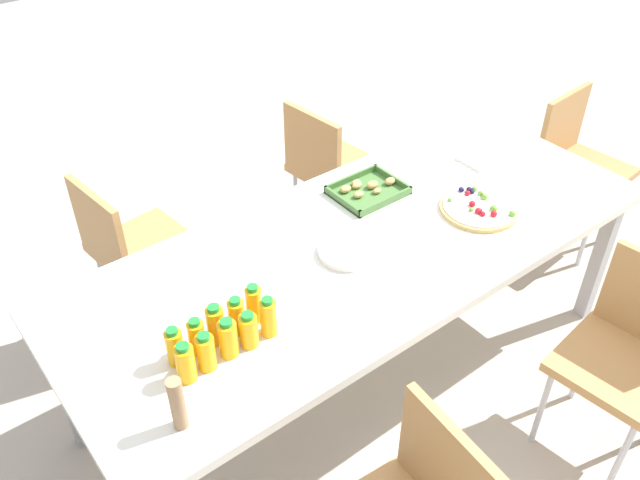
% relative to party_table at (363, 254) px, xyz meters
% --- Properties ---
extents(ground_plane, '(12.00, 12.00, 0.00)m').
position_rel_party_table_xyz_m(ground_plane, '(0.00, 0.00, -0.68)').
color(ground_plane, '#B2A899').
extents(party_table, '(2.40, 0.96, 0.74)m').
position_rel_party_table_xyz_m(party_table, '(0.00, 0.00, 0.00)').
color(party_table, silver).
rests_on(party_table, ground_plane).
extents(chair_end, '(0.43, 0.43, 0.83)m').
position_rel_party_table_xyz_m(chair_end, '(1.56, 0.08, -0.18)').
color(chair_end, '#B7844C').
rests_on(chair_end, ground_plane).
extents(chair_far_right, '(0.44, 0.44, 0.83)m').
position_rel_party_table_xyz_m(chair_far_right, '(0.49, 0.83, -0.18)').
color(chair_far_right, '#B7844C').
rests_on(chair_far_right, ground_plane).
extents(chair_near_right, '(0.44, 0.44, 0.83)m').
position_rel_party_table_xyz_m(chair_near_right, '(0.57, -0.85, -0.18)').
color(chair_near_right, '#B7844C').
rests_on(chair_near_right, ground_plane).
extents(chair_far_left, '(0.44, 0.44, 0.83)m').
position_rel_party_table_xyz_m(chair_far_left, '(-0.62, 0.84, -0.18)').
color(chair_far_left, '#B7844C').
rests_on(chair_far_left, ground_plane).
extents(juice_bottle_0, '(0.06, 0.06, 0.14)m').
position_rel_party_table_xyz_m(juice_bottle_0, '(-0.86, -0.18, 0.12)').
color(juice_bottle_0, '#FAAC14').
rests_on(juice_bottle_0, party_table).
extents(juice_bottle_1, '(0.06, 0.06, 0.14)m').
position_rel_party_table_xyz_m(juice_bottle_1, '(-0.79, -0.18, 0.12)').
color(juice_bottle_1, '#F9AD14').
rests_on(juice_bottle_1, party_table).
extents(juice_bottle_2, '(0.06, 0.06, 0.14)m').
position_rel_party_table_xyz_m(juice_bottle_2, '(-0.71, -0.17, 0.12)').
color(juice_bottle_2, '#FAAD14').
rests_on(juice_bottle_2, party_table).
extents(juice_bottle_3, '(0.06, 0.06, 0.13)m').
position_rel_party_table_xyz_m(juice_bottle_3, '(-0.63, -0.18, 0.12)').
color(juice_bottle_3, '#F9AC14').
rests_on(juice_bottle_3, party_table).
extents(juice_bottle_4, '(0.06, 0.06, 0.15)m').
position_rel_party_table_xyz_m(juice_bottle_4, '(-0.56, -0.17, 0.13)').
color(juice_bottle_4, '#FAAC14').
rests_on(juice_bottle_4, party_table).
extents(juice_bottle_5, '(0.06, 0.06, 0.14)m').
position_rel_party_table_xyz_m(juice_bottle_5, '(-0.85, -0.10, 0.12)').
color(juice_bottle_5, '#FAAD14').
rests_on(juice_bottle_5, party_table).
extents(juice_bottle_6, '(0.05, 0.05, 0.13)m').
position_rel_party_table_xyz_m(juice_bottle_6, '(-0.78, -0.10, 0.12)').
color(juice_bottle_6, '#F9AE14').
rests_on(juice_bottle_6, party_table).
extents(juice_bottle_7, '(0.06, 0.06, 0.15)m').
position_rel_party_table_xyz_m(juice_bottle_7, '(-0.71, -0.10, 0.13)').
color(juice_bottle_7, '#FAAC14').
rests_on(juice_bottle_7, party_table).
extents(juice_bottle_8, '(0.06, 0.06, 0.14)m').
position_rel_party_table_xyz_m(juice_bottle_8, '(-0.63, -0.10, 0.12)').
color(juice_bottle_8, '#F9AE14').
rests_on(juice_bottle_8, party_table).
extents(juice_bottle_9, '(0.06, 0.06, 0.15)m').
position_rel_party_table_xyz_m(juice_bottle_9, '(-0.56, -0.09, 0.13)').
color(juice_bottle_9, '#FAAD14').
rests_on(juice_bottle_9, party_table).
extents(fruit_pizza, '(0.32, 0.32, 0.05)m').
position_rel_party_table_xyz_m(fruit_pizza, '(0.51, -0.13, 0.07)').
color(fruit_pizza, tan).
rests_on(fruit_pizza, party_table).
extents(snack_tray, '(0.29, 0.24, 0.04)m').
position_rel_party_table_xyz_m(snack_tray, '(0.23, 0.25, 0.07)').
color(snack_tray, '#477238').
rests_on(snack_tray, party_table).
extents(plate_stack, '(0.22, 0.22, 0.02)m').
position_rel_party_table_xyz_m(plate_stack, '(-0.10, -0.02, 0.07)').
color(plate_stack, silver).
rests_on(plate_stack, party_table).
extents(napkin_stack, '(0.15, 0.15, 0.01)m').
position_rel_party_table_xyz_m(napkin_stack, '(0.80, 0.13, 0.06)').
color(napkin_stack, white).
rests_on(napkin_stack, party_table).
extents(cardboard_tube, '(0.04, 0.04, 0.19)m').
position_rel_party_table_xyz_m(cardboard_tube, '(-0.96, -0.32, 0.15)').
color(cardboard_tube, '#9E7A56').
rests_on(cardboard_tube, party_table).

